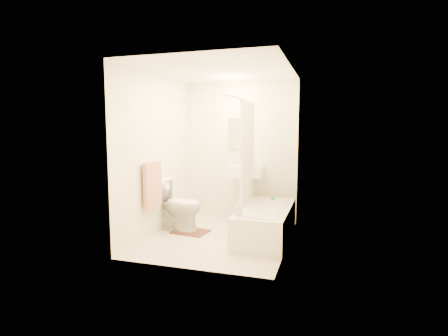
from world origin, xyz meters
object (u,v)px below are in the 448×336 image
(bath_mat, at_px, (190,232))
(bathtub, at_px, (266,222))
(soap_bottle, at_px, (239,207))
(sink, at_px, (246,191))
(toilet, at_px, (177,205))

(bath_mat, bearing_deg, bathtub, 4.51)
(bath_mat, distance_m, soap_bottle, 1.15)
(sink, relative_size, bathtub, 0.66)
(bath_mat, height_order, soap_bottle, soap_bottle)
(soap_bottle, bearing_deg, sink, 99.32)
(toilet, distance_m, bathtub, 1.41)
(toilet, xyz_separation_m, bathtub, (1.40, 0.01, -0.17))
(bath_mat, relative_size, soap_bottle, 2.53)
(bath_mat, bearing_deg, sink, 50.69)
(bath_mat, bearing_deg, toilet, 162.53)
(bathtub, bearing_deg, toilet, -179.46)
(toilet, height_order, soap_bottle, toilet)
(bathtub, bearing_deg, soap_bottle, -114.65)
(sink, height_order, bathtub, sink)
(bathtub, distance_m, soap_bottle, 0.70)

